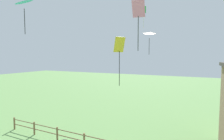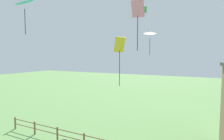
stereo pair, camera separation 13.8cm
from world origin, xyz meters
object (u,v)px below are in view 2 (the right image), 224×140
Objects in this scene: kite_yellow_diamond at (120,50)px; kite_green_diamond at (144,13)px; kite_cyan_delta at (24,2)px; kite_orange_delta at (150,33)px; kite_pink_diamond at (138,15)px.

kite_green_diamond reaches higher than kite_yellow_diamond.
kite_orange_delta is at bearing 55.22° from kite_cyan_delta.
kite_pink_diamond reaches higher than kite_yellow_diamond.
kite_yellow_diamond is 7.90m from kite_cyan_delta.
kite_orange_delta is 9.27m from kite_pink_diamond.
kite_pink_diamond is (2.78, -3.87, 1.74)m from kite_yellow_diamond.
kite_pink_diamond is at bearing 4.15° from kite_cyan_delta.
kite_green_diamond is at bearing 103.79° from kite_pink_diamond.
kite_cyan_delta reaches higher than kite_orange_delta.
kite_cyan_delta is (-6.77, -9.74, 1.45)m from kite_orange_delta.
kite_pink_diamond is (2.41, -9.84, -2.54)m from kite_green_diamond.
kite_orange_delta is at bearing 77.05° from kite_yellow_diamond.
kite_cyan_delta is at bearing -141.12° from kite_yellow_diamond.
kite_cyan_delta is at bearing -124.78° from kite_orange_delta.
kite_yellow_diamond is 1.75× the size of kite_green_diamond.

